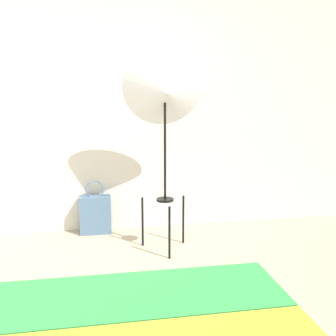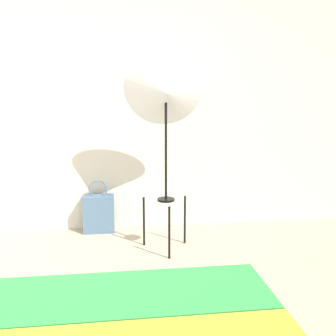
{
  "view_description": "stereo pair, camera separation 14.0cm",
  "coord_description": "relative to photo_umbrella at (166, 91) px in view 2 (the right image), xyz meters",
  "views": [
    {
      "loc": [
        -0.13,
        -1.94,
        1.38
      ],
      "look_at": [
        0.43,
        1.21,
        0.78
      ],
      "focal_mm": 42.0,
      "sensor_mm": 36.0,
      "label": 1
    },
    {
      "loc": [
        0.01,
        -1.96,
        1.38
      ],
      "look_at": [
        0.43,
        1.21,
        0.78
      ],
      "focal_mm": 42.0,
      "sensor_mm": 36.0,
      "label": 2
    }
  ],
  "objects": [
    {
      "name": "wall_back",
      "position": [
        -0.43,
        0.67,
        -0.11
      ],
      "size": [
        8.0,
        0.05,
        2.6
      ],
      "color": "beige",
      "rests_on": "ground_plane"
    },
    {
      "name": "photo_umbrella",
      "position": [
        0.0,
        0.0,
        0.0
      ],
      "size": [
        0.72,
        0.44,
        1.79
      ],
      "color": "black",
      "rests_on": "ground_plane"
    },
    {
      "name": "tote_bag",
      "position": [
        -0.62,
        0.53,
        -1.21
      ],
      "size": [
        0.31,
        0.15,
        0.54
      ],
      "color": "slate",
      "rests_on": "ground_plane"
    }
  ]
}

